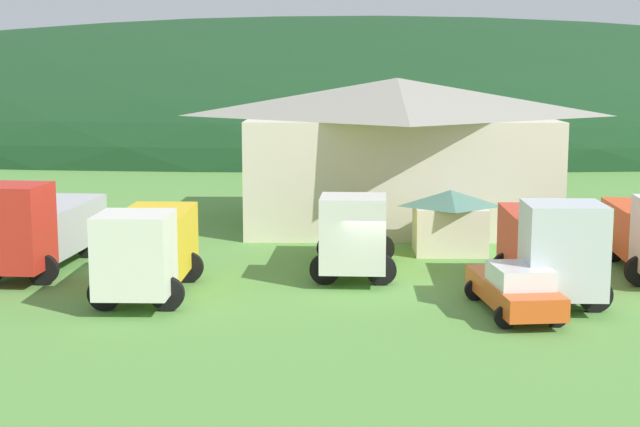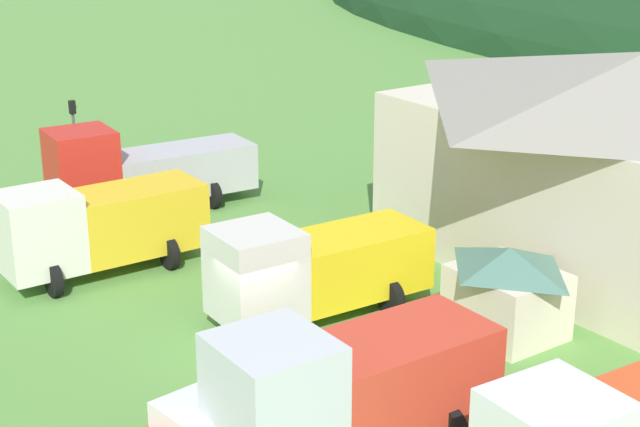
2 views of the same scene
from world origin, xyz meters
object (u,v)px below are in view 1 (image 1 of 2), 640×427
crane_truck_red (39,226)px  tow_truck_silver (550,245)px  service_pickup_orange (515,288)px  depot_building (396,149)px  heavy_rig_striped (148,246)px  play_shed_cream (450,221)px  flatbed_truck_yellow (354,230)px

crane_truck_red → tow_truck_silver: crane_truck_red is taller
crane_truck_red → tow_truck_silver: bearing=82.7°
tow_truck_silver → service_pickup_orange: bearing=-34.4°
depot_building → heavy_rig_striped: 18.24m
play_shed_cream → tow_truck_silver: size_ratio=0.47×
play_shed_cream → service_pickup_orange: play_shed_cream is taller
depot_building → play_shed_cream: depot_building is taller
tow_truck_silver → heavy_rig_striped: bearing=-88.8°
play_shed_cream → heavy_rig_striped: 13.56m
depot_building → tow_truck_silver: 16.16m
flatbed_truck_yellow → tow_truck_silver: bearing=63.1°
depot_building → tow_truck_silver: (4.22, -15.48, -1.91)m
flatbed_truck_yellow → depot_building: bearing=171.5°
depot_building → service_pickup_orange: size_ratio=2.90×
crane_truck_red → flatbed_truck_yellow: crane_truck_red is taller
tow_truck_silver → service_pickup_orange: (-1.56, -2.19, -0.97)m
flatbed_truck_yellow → tow_truck_silver: 7.49m
play_shed_cream → flatbed_truck_yellow: 5.72m
heavy_rig_striped → flatbed_truck_yellow: bearing=118.3°
crane_truck_red → flatbed_truck_yellow: size_ratio=1.20×
depot_building → service_pickup_orange: bearing=-81.4°
play_shed_cream → crane_truck_red: size_ratio=0.39×
play_shed_cream → flatbed_truck_yellow: size_ratio=0.46×
play_shed_cream → tow_truck_silver: bearing=-72.3°
heavy_rig_striped → tow_truck_silver: size_ratio=1.00×
play_shed_cream → service_pickup_orange: 9.92m
flatbed_truck_yellow → crane_truck_red: bearing=-88.5°
tow_truck_silver → service_pickup_orange: size_ratio=1.28×
tow_truck_silver → service_pickup_orange: 2.86m
depot_building → play_shed_cream: size_ratio=4.83×
depot_building → service_pickup_orange: depot_building is taller
depot_building → tow_truck_silver: size_ratio=2.26×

